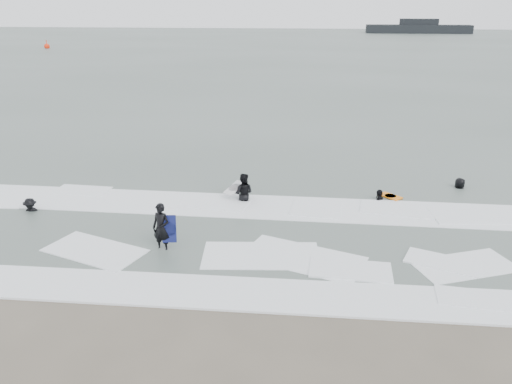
# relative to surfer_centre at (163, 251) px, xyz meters

# --- Properties ---
(ground) EXTENTS (320.00, 320.00, 0.00)m
(ground) POSITION_rel_surfer_centre_xyz_m (2.88, -1.85, 0.00)
(ground) COLOR brown
(ground) RESTS_ON ground
(sea) EXTENTS (320.00, 320.00, 0.00)m
(sea) POSITION_rel_surfer_centre_xyz_m (2.88, 78.15, 0.06)
(sea) COLOR #47544C
(sea) RESTS_ON ground
(surfer_centre) EXTENTS (0.73, 0.59, 1.76)m
(surfer_centre) POSITION_rel_surfer_centre_xyz_m (0.00, 0.00, 0.00)
(surfer_centre) COLOR black
(surfer_centre) RESTS_ON ground
(surfer_wading) EXTENTS (0.93, 0.75, 1.82)m
(surfer_wading) POSITION_rel_surfer_centre_xyz_m (2.15, 4.83, 0.00)
(surfer_wading) COLOR black
(surfer_wading) RESTS_ON ground
(surfer_breaker) EXTENTS (1.01, 0.67, 1.47)m
(surfer_breaker) POSITION_rel_surfer_centre_xyz_m (-6.29, 2.64, 0.00)
(surfer_breaker) COLOR black
(surfer_breaker) RESTS_ON ground
(surfer_right_near) EXTENTS (0.81, 1.04, 1.65)m
(surfer_right_near) POSITION_rel_surfer_centre_xyz_m (7.98, 5.61, 0.00)
(surfer_right_near) COLOR black
(surfer_right_near) RESTS_ON ground
(surfer_right_far) EXTENTS (0.92, 0.72, 1.67)m
(surfer_right_far) POSITION_rel_surfer_centre_xyz_m (11.80, 7.48, 0.00)
(surfer_right_far) COLOR black
(surfer_right_far) RESTS_ON ground
(surf_foam) EXTENTS (30.03, 9.06, 0.09)m
(surf_foam) POSITION_rel_surfer_centre_xyz_m (2.88, 1.85, 0.04)
(surf_foam) COLOR white
(surf_foam) RESTS_ON ground
(bodyboards) EXTENTS (8.97, 6.52, 1.25)m
(bodyboards) POSITION_rel_surfer_centre_xyz_m (3.54, 3.66, 0.50)
(bodyboards) COLOR #0F1448
(bodyboards) RESTS_ON ground
(buoy) EXTENTS (1.00, 1.00, 1.65)m
(buoy) POSITION_rel_surfer_centre_xyz_m (-44.67, 76.56, 0.42)
(buoy) COLOR #F6290A
(buoy) RESTS_ON ground
(vessel_horizon) EXTENTS (28.31, 5.05, 3.84)m
(vessel_horizon) POSITION_rel_surfer_centre_xyz_m (33.43, 134.95, 1.43)
(vessel_horizon) COLOR black
(vessel_horizon) RESTS_ON ground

